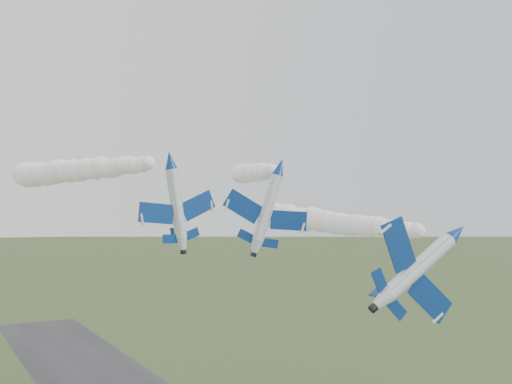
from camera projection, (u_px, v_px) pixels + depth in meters
jet_lead at (458, 233)px, 60.22m from camera, size 7.16×14.43×9.86m
smoke_trail_jet_lead at (322, 221)px, 89.75m from camera, size 11.83×54.78×4.59m
jet_pair_left at (170, 160)px, 67.32m from camera, size 10.33×12.42×3.38m
smoke_trail_jet_pair_left at (75, 170)px, 89.65m from camera, size 11.47×51.35×4.44m
jet_pair_right at (280, 167)px, 75.11m from camera, size 10.82×12.95×4.27m
smoke_trail_jet_pair_right at (251, 173)px, 114.24m from camera, size 31.72×67.33×4.53m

